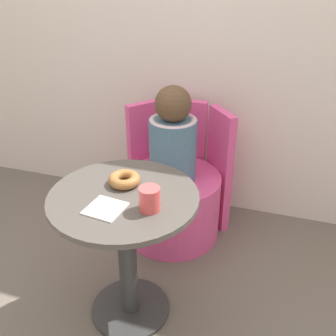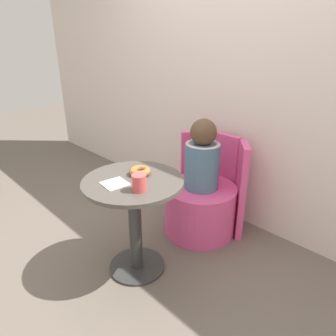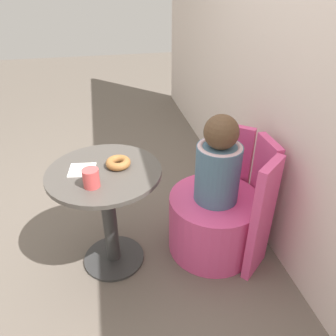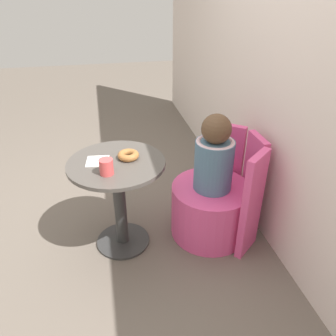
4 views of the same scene
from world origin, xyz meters
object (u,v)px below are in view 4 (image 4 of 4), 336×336
(cup, at_px, (106,167))
(donut, at_px, (128,155))
(tub_chair, at_px, (210,210))
(child_figure, at_px, (214,156))
(round_table, at_px, (119,188))

(cup, bearing_deg, donut, 139.21)
(tub_chair, height_order, cup, cup)
(child_figure, height_order, cup, child_figure)
(donut, distance_m, cup, 0.23)
(child_figure, bearing_deg, tub_chair, -93.58)
(child_figure, bearing_deg, cup, -80.26)
(round_table, distance_m, child_figure, 0.69)
(child_figure, relative_size, donut, 3.95)
(round_table, height_order, tub_chair, round_table)
(donut, height_order, cup, cup)
(tub_chair, distance_m, cup, 0.91)
(tub_chair, distance_m, donut, 0.77)
(round_table, distance_m, donut, 0.24)
(child_figure, distance_m, donut, 0.58)
(round_table, relative_size, donut, 4.88)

